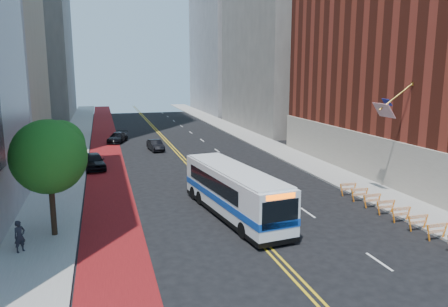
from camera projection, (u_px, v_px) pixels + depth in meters
ground at (276, 256)px, 22.65m from camera, size 160.00×160.00×0.00m
sidewalk_left at (69, 157)px, 47.80m from camera, size 4.00×140.00×0.15m
sidewalk_right at (273, 147)px, 54.19m from camera, size 4.00×140.00×0.15m
bus_lane_paint at (106, 156)px, 48.85m from camera, size 3.60×140.00×0.01m
center_line_inner at (176, 153)px, 50.96m from camera, size 0.14×140.00×0.01m
center_line_outer at (179, 153)px, 51.06m from camera, size 0.14×140.00×0.01m
lane_dashes at (202, 140)px, 59.85m from camera, size 0.14×98.20×0.01m
midrise_right_near at (297, 4)px, 70.36m from camera, size 18.00×26.00×40.00m
construction_barriers at (393, 209)px, 28.32m from camera, size 1.42×10.91×1.00m
street_tree at (50, 154)px, 24.44m from camera, size 4.20×4.20×6.70m
transit_bus at (233, 191)px, 28.71m from camera, size 4.15×12.00×3.23m
car_a at (94, 161)px, 42.42m from camera, size 2.54×4.93×1.61m
car_b at (156, 145)px, 52.18m from camera, size 1.85×4.06×1.29m
car_c at (118, 137)px, 58.05m from camera, size 3.25×4.97×1.34m
pedestrian at (20, 236)px, 22.73m from camera, size 0.73×0.71×1.69m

